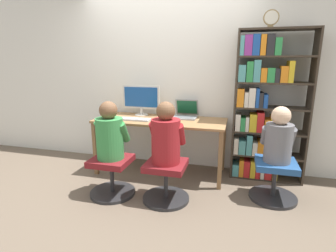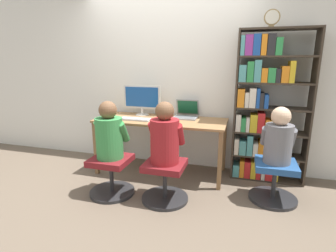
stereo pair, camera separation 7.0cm
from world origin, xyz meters
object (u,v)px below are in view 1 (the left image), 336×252
(desktop_monitor, at_px, (141,99))
(keyboard, at_px, (135,119))
(laptop, at_px, (185,114))
(office_chair_right, at_px, (166,180))
(person_at_monitor, at_px, (110,134))
(bookshelf, at_px, (263,111))
(desk_clock, at_px, (271,18))
(office_chair_side, at_px, (274,179))
(person_at_laptop, at_px, (166,137))
(office_chair_left, at_px, (112,175))
(person_near_shelf, at_px, (279,138))

(desktop_monitor, height_order, keyboard, desktop_monitor)
(laptop, xyz_separation_m, office_chair_right, (-0.02, -0.95, -0.58))
(person_at_monitor, relative_size, bookshelf, 0.34)
(person_at_monitor, height_order, bookshelf, bookshelf)
(keyboard, bearing_deg, desk_clock, 8.19)
(office_chair_side, bearing_deg, office_chair_right, -163.54)
(person_at_monitor, bearing_deg, office_chair_side, 11.79)
(person_at_monitor, xyz_separation_m, desk_clock, (1.70, 0.88, 1.30))
(desktop_monitor, relative_size, desk_clock, 2.83)
(person_at_laptop, relative_size, office_chair_side, 1.28)
(desktop_monitor, xyz_separation_m, person_at_monitor, (-0.02, -0.97, -0.26))
(person_at_laptop, relative_size, bookshelf, 0.35)
(desktop_monitor, distance_m, office_chair_side, 2.07)
(office_chair_left, relative_size, bookshelf, 0.28)
(office_chair_left, bearing_deg, office_chair_side, 11.93)
(desktop_monitor, height_order, person_at_laptop, desktop_monitor)
(person_at_laptop, bearing_deg, laptop, 88.59)
(laptop, relative_size, bookshelf, 0.18)
(laptop, distance_m, keyboard, 0.72)
(office_chair_right, xyz_separation_m, person_at_laptop, (0.00, 0.00, 0.51))
(desktop_monitor, height_order, person_near_shelf, desktop_monitor)
(office_chair_left, relative_size, person_near_shelf, 0.86)
(office_chair_right, height_order, person_near_shelf, person_near_shelf)
(desk_clock, bearing_deg, desktop_monitor, 176.87)
(office_chair_side, bearing_deg, person_at_laptop, -163.75)
(desktop_monitor, distance_m, office_chair_left, 1.24)
(office_chair_right, height_order, office_chair_side, same)
(desktop_monitor, bearing_deg, office_chair_right, -55.68)
(office_chair_right, distance_m, desk_clock, 2.25)
(desk_clock, bearing_deg, keyboard, -171.81)
(office_chair_left, height_order, person_at_monitor, person_at_monitor)
(desktop_monitor, relative_size, bookshelf, 0.29)
(keyboard, bearing_deg, laptop, 28.33)
(office_chair_left, height_order, person_near_shelf, person_near_shelf)
(person_at_monitor, bearing_deg, person_at_laptop, 3.32)
(desk_clock, distance_m, person_near_shelf, 1.41)
(office_chair_left, distance_m, office_chair_side, 1.89)
(person_near_shelf, bearing_deg, office_chair_right, -163.36)
(desk_clock, distance_m, office_chair_side, 1.87)
(desktop_monitor, relative_size, office_chair_side, 1.05)
(laptop, height_order, bookshelf, bookshelf)
(laptop, bearing_deg, office_chair_right, -91.40)
(office_chair_left, relative_size, person_at_laptop, 0.78)
(laptop, bearing_deg, desktop_monitor, -179.11)
(person_at_monitor, distance_m, office_chair_side, 1.95)
(desktop_monitor, bearing_deg, person_at_monitor, -91.01)
(laptop, height_order, person_at_laptop, person_at_laptop)
(laptop, height_order, office_chair_side, laptop)
(person_near_shelf, bearing_deg, person_at_laptop, -163.57)
(desktop_monitor, bearing_deg, person_at_laptop, -55.54)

